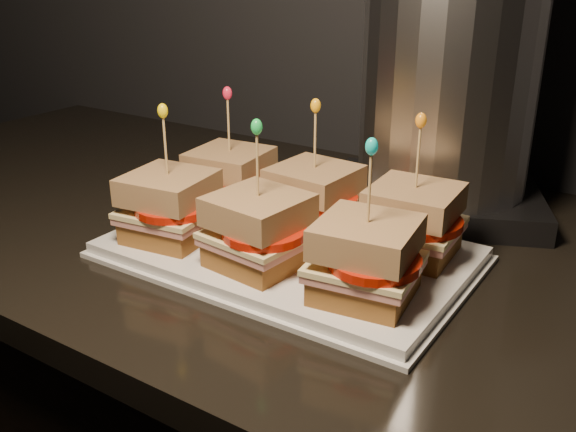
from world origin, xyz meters
The scene contains 47 objects.
platter centered at (-0.47, 1.58, 0.93)m, with size 0.41×0.25×0.02m, color silver.
platter_rim centered at (-0.47, 1.58, 0.93)m, with size 0.42×0.26×0.01m, color silver.
sandwich_0_bread_bot centered at (-0.60, 1.64, 0.96)m, with size 0.09×0.09×0.03m, color brown.
sandwich_0_ham centered at (-0.60, 1.64, 0.97)m, with size 0.10×0.10×0.01m, color tan.
sandwich_0_cheese centered at (-0.60, 1.64, 0.98)m, with size 0.10×0.10×0.01m, color #F0DA93.
sandwich_0_tomato centered at (-0.59, 1.63, 0.99)m, with size 0.09×0.09×0.01m, color #B91907.
sandwich_0_bread_top centered at (-0.60, 1.64, 1.01)m, with size 0.09×0.09×0.03m, color #6A330E.
sandwich_0_pick centered at (-0.60, 1.64, 1.05)m, with size 0.00×0.00×0.09m, color tan.
sandwich_0_frill centered at (-0.60, 1.64, 1.10)m, with size 0.01×0.01×0.02m, color red.
sandwich_1_bread_bot centered at (-0.47, 1.64, 0.96)m, with size 0.09×0.09×0.03m, color brown.
sandwich_1_ham centered at (-0.47, 1.64, 0.97)m, with size 0.10×0.10×0.01m, color tan.
sandwich_1_cheese centered at (-0.47, 1.64, 0.98)m, with size 0.10×0.10×0.01m, color #F0DA93.
sandwich_1_tomato centered at (-0.46, 1.63, 0.99)m, with size 0.09×0.09×0.01m, color #B91907.
sandwich_1_bread_top centered at (-0.47, 1.64, 1.01)m, with size 0.09×0.09×0.03m, color #6A330E.
sandwich_1_pick centered at (-0.47, 1.64, 1.05)m, with size 0.00×0.00×0.09m, color tan.
sandwich_1_frill centered at (-0.47, 1.64, 1.10)m, with size 0.01×0.01×0.02m, color #F39E0F.
sandwich_2_bread_bot centered at (-0.34, 1.64, 0.96)m, with size 0.09×0.09×0.03m, color brown.
sandwich_2_ham centered at (-0.34, 1.64, 0.97)m, with size 0.10×0.10×0.01m, color tan.
sandwich_2_cheese centered at (-0.34, 1.64, 0.98)m, with size 0.10×0.10×0.01m, color #F0DA93.
sandwich_2_tomato centered at (-0.33, 1.63, 0.99)m, with size 0.09×0.09×0.01m, color #B91907.
sandwich_2_bread_top centered at (-0.34, 1.64, 1.01)m, with size 0.09×0.09×0.03m, color #6A330E.
sandwich_2_pick centered at (-0.34, 1.64, 1.05)m, with size 0.00×0.00×0.09m, color tan.
sandwich_2_frill centered at (-0.34, 1.64, 1.10)m, with size 0.01×0.01×0.02m, color orange.
sandwich_3_bread_bot centered at (-0.60, 1.52, 0.96)m, with size 0.09×0.09×0.03m, color brown.
sandwich_3_ham centered at (-0.60, 1.52, 0.97)m, with size 0.10×0.10×0.01m, color tan.
sandwich_3_cheese centered at (-0.60, 1.52, 0.98)m, with size 0.10×0.10×0.01m, color #F0DA93.
sandwich_3_tomato centered at (-0.59, 1.52, 0.99)m, with size 0.09×0.09×0.01m, color #B91907.
sandwich_3_bread_top centered at (-0.60, 1.52, 1.01)m, with size 0.09×0.09×0.03m, color #6A330E.
sandwich_3_pick centered at (-0.60, 1.52, 1.05)m, with size 0.00×0.00×0.09m, color tan.
sandwich_3_frill centered at (-0.60, 1.52, 1.10)m, with size 0.01×0.01×0.02m, color yellow.
sandwich_4_bread_bot centered at (-0.47, 1.52, 0.96)m, with size 0.09×0.09×0.03m, color brown.
sandwich_4_ham centered at (-0.47, 1.52, 0.97)m, with size 0.10×0.10×0.01m, color tan.
sandwich_4_cheese centered at (-0.47, 1.52, 0.98)m, with size 0.10×0.10×0.01m, color #F0DA93.
sandwich_4_tomato centered at (-0.46, 1.52, 0.99)m, with size 0.09×0.09×0.01m, color #B91907.
sandwich_4_bread_top centered at (-0.47, 1.52, 1.01)m, with size 0.09×0.09×0.03m, color #6A330E.
sandwich_4_pick centered at (-0.47, 1.52, 1.05)m, with size 0.00×0.00×0.09m, color tan.
sandwich_4_frill centered at (-0.47, 1.52, 1.10)m, with size 0.01×0.01×0.02m, color green.
sandwich_5_bread_bot centered at (-0.34, 1.52, 0.96)m, with size 0.09×0.09×0.03m, color brown.
sandwich_5_ham centered at (-0.34, 1.52, 0.97)m, with size 0.10×0.10×0.01m, color tan.
sandwich_5_cheese centered at (-0.34, 1.52, 0.98)m, with size 0.10×0.10×0.01m, color #F0DA93.
sandwich_5_tomato centered at (-0.33, 1.52, 0.99)m, with size 0.09×0.09×0.01m, color #B91907.
sandwich_5_bread_top centered at (-0.34, 1.52, 1.01)m, with size 0.09×0.09×0.03m, color #6A330E.
sandwich_5_pick centered at (-0.34, 1.52, 1.05)m, with size 0.00×0.00×0.09m, color tan.
sandwich_5_frill centered at (-0.34, 1.52, 1.10)m, with size 0.01×0.01×0.02m, color #10B7A7.
appliance_base centered at (-0.38, 1.83, 0.94)m, with size 0.27×0.23×0.03m, color #262628.
appliance_body centered at (-0.38, 1.83, 1.11)m, with size 0.23×0.23×0.30m, color silver.
appliance centered at (-0.38, 1.83, 1.10)m, with size 0.27×0.23×0.35m, color silver, non-canonical shape.
Camera 1 is at (-0.10, 1.01, 1.26)m, focal length 40.00 mm.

